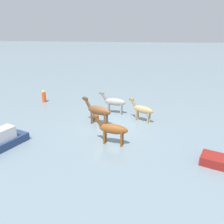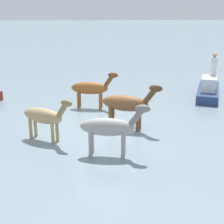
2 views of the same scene
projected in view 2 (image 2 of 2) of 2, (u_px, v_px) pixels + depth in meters
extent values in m
plane|color=gray|center=(106.00, 128.00, 13.22)|extent=(214.71, 214.71, 0.00)
ellipsoid|color=brown|center=(125.00, 103.00, 12.90)|extent=(1.26, 1.97, 0.64)
cylinder|color=brown|center=(140.00, 116.00, 13.01)|extent=(0.14, 0.14, 1.05)
cylinder|color=brown|center=(138.00, 119.00, 12.74)|extent=(0.14, 0.14, 1.05)
cylinder|color=brown|center=(113.00, 113.00, 13.39)|extent=(0.14, 0.14, 1.05)
cylinder|color=brown|center=(110.00, 115.00, 13.11)|extent=(0.14, 0.14, 1.05)
cylinder|color=#50311A|center=(150.00, 95.00, 12.44)|extent=(0.43, 0.62, 0.70)
ellipsoid|color=#50311A|center=(156.00, 88.00, 12.28)|extent=(0.41, 0.57, 0.28)
ellipsoid|color=tan|center=(43.00, 116.00, 11.80)|extent=(1.28, 1.70, 0.57)
cylinder|color=tan|center=(57.00, 129.00, 11.83)|extent=(0.12, 0.12, 0.93)
cylinder|color=tan|center=(52.00, 131.00, 11.60)|extent=(0.12, 0.12, 0.93)
cylinder|color=tan|center=(35.00, 124.00, 12.28)|extent=(0.12, 0.12, 0.93)
cylinder|color=tan|center=(30.00, 127.00, 12.05)|extent=(0.12, 0.12, 0.93)
cylinder|color=olive|center=(63.00, 109.00, 11.29)|extent=(0.43, 0.54, 0.62)
ellipsoid|color=olive|center=(67.00, 103.00, 11.14)|extent=(0.40, 0.50, 0.25)
ellipsoid|color=#9E9993|center=(107.00, 127.00, 10.55)|extent=(0.80, 1.84, 0.60)
cylinder|color=#9E9993|center=(124.00, 140.00, 10.78)|extent=(0.13, 0.13, 0.98)
cylinder|color=#9E9993|center=(123.00, 143.00, 10.51)|extent=(0.13, 0.13, 0.98)
cylinder|color=#9E9993|center=(92.00, 139.00, 10.89)|extent=(0.13, 0.13, 0.98)
cylinder|color=#9E9993|center=(90.00, 142.00, 10.62)|extent=(0.13, 0.13, 0.98)
cylinder|color=slate|center=(137.00, 117.00, 10.33)|extent=(0.29, 0.57, 0.66)
ellipsoid|color=slate|center=(143.00, 109.00, 10.23)|extent=(0.28, 0.51, 0.26)
ellipsoid|color=brown|center=(90.00, 88.00, 15.58)|extent=(0.83, 1.84, 0.60)
cylinder|color=brown|center=(101.00, 97.00, 15.80)|extent=(0.13, 0.13, 0.98)
cylinder|color=brown|center=(100.00, 99.00, 15.53)|extent=(0.13, 0.13, 0.98)
cylinder|color=brown|center=(80.00, 97.00, 15.93)|extent=(0.13, 0.13, 0.98)
cylinder|color=brown|center=(78.00, 98.00, 15.65)|extent=(0.13, 0.13, 0.98)
cylinder|color=brown|center=(109.00, 81.00, 15.34)|extent=(0.30, 0.57, 0.65)
ellipsoid|color=brown|center=(113.00, 75.00, 15.24)|extent=(0.29, 0.51, 0.26)
cube|color=navy|center=(208.00, 94.00, 17.81)|extent=(3.95, 2.34, 0.61)
cube|color=silver|center=(209.00, 84.00, 17.19)|extent=(1.55, 1.18, 0.70)
cube|color=black|center=(209.00, 84.00, 19.61)|extent=(0.32, 0.35, 0.66)
cylinder|color=silver|center=(214.00, 66.00, 17.47)|extent=(0.32, 0.32, 0.95)
sphere|color=tan|center=(215.00, 55.00, 17.29)|extent=(0.24, 0.24, 0.24)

